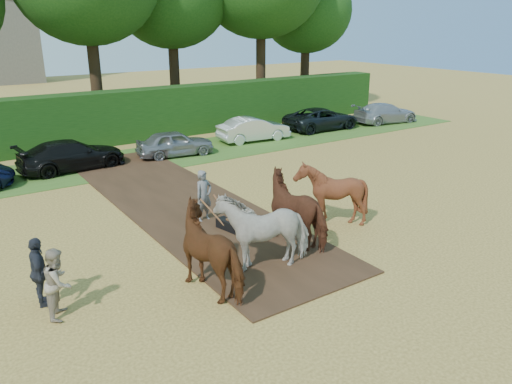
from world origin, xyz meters
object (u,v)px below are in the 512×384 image
plough_team (280,217)px  parked_cars (149,145)px  spectator_far (39,272)px  spectator_near (58,283)px

plough_team → parked_cars: plough_team is taller
spectator_far → parked_cars: (7.81, 11.92, -0.21)m
spectator_near → spectator_far: (-0.28, 0.73, 0.03)m
spectator_near → spectator_far: size_ratio=0.97×
spectator_near → parked_cars: (7.53, 12.65, -0.17)m
spectator_near → plough_team: 6.53m
spectator_far → plough_team: 6.86m
spectator_near → parked_cars: size_ratio=0.04×
spectator_far → parked_cars: size_ratio=0.04×
spectator_far → plough_team: plough_team is taller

